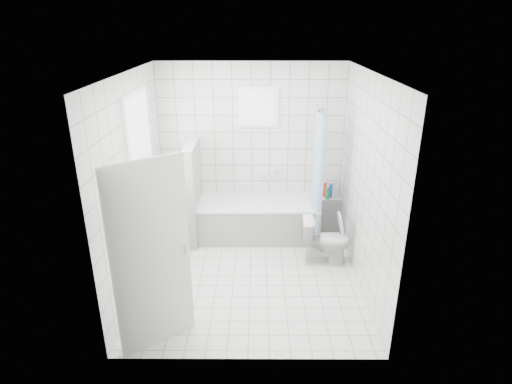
{
  "coord_description": "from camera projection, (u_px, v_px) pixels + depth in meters",
  "views": [
    {
      "loc": [
        0.1,
        -4.83,
        3.14
      ],
      "look_at": [
        0.07,
        0.35,
        1.05
      ],
      "focal_mm": 30.0,
      "sensor_mm": 36.0,
      "label": 1
    }
  ],
  "objects": [
    {
      "name": "sill_bottles",
      "position": [
        151.0,
        194.0,
        5.6
      ],
      "size": [
        0.17,
        0.47,
        0.3
      ],
      "color": "silver",
      "rests_on": "window_sill"
    },
    {
      "name": "ground",
      "position": [
        250.0,
        275.0,
        5.65
      ],
      "size": [
        3.0,
        3.0,
        0.0
      ],
      "primitive_type": "plane",
      "color": "white",
      "rests_on": "ground"
    },
    {
      "name": "toilet",
      "position": [
        326.0,
        241.0,
        5.85
      ],
      "size": [
        0.67,
        0.4,
        0.66
      ],
      "primitive_type": "imported",
      "rotation": [
        0.0,
        0.0,
        1.52
      ],
      "color": "silver",
      "rests_on": "ground"
    },
    {
      "name": "wall_right",
      "position": [
        366.0,
        184.0,
        5.16
      ],
      "size": [
        0.02,
        3.0,
        2.6
      ],
      "primitive_type": "cube",
      "color": "white",
      "rests_on": "ground"
    },
    {
      "name": "curtain_rod",
      "position": [
        319.0,
        108.0,
        5.92
      ],
      "size": [
        0.02,
        0.8,
        0.02
      ],
      "primitive_type": "cylinder",
      "rotation": [
        1.57,
        0.0,
        0.0
      ],
      "color": "silver",
      "rests_on": "wall_back"
    },
    {
      "name": "door",
      "position": [
        152.0,
        258.0,
        4.13
      ],
      "size": [
        0.67,
        0.51,
        2.0
      ],
      "primitive_type": "cube",
      "rotation": [
        0.0,
        0.0,
        -0.93
      ],
      "color": "silver",
      "rests_on": "ground"
    },
    {
      "name": "wall_back",
      "position": [
        251.0,
        149.0,
        6.55
      ],
      "size": [
        2.8,
        0.02,
        2.6
      ],
      "primitive_type": "cube",
      "color": "white",
      "rests_on": "ground"
    },
    {
      "name": "tub_faucet",
      "position": [
        265.0,
        177.0,
        6.68
      ],
      "size": [
        0.18,
        0.06,
        0.06
      ],
      "primitive_type": "cube",
      "color": "silver",
      "rests_on": "wall_back"
    },
    {
      "name": "wall_front",
      "position": [
        247.0,
        244.0,
        3.77
      ],
      "size": [
        2.8,
        0.02,
        2.6
      ],
      "primitive_type": "cube",
      "color": "white",
      "rests_on": "ground"
    },
    {
      "name": "ledge_bottles",
      "position": [
        327.0,
        191.0,
        6.67
      ],
      "size": [
        0.15,
        0.17,
        0.23
      ],
      "color": "red",
      "rests_on": "tiled_ledge"
    },
    {
      "name": "window_sill",
      "position": [
        151.0,
        207.0,
        5.61
      ],
      "size": [
        0.18,
        1.02,
        0.08
      ],
      "primitive_type": "cube",
      "color": "white",
      "rests_on": "wall_left"
    },
    {
      "name": "partition_wall",
      "position": [
        193.0,
        192.0,
        6.37
      ],
      "size": [
        0.15,
        0.85,
        1.5
      ],
      "primitive_type": "cube",
      "color": "white",
      "rests_on": "ground"
    },
    {
      "name": "bathtub",
      "position": [
        258.0,
        219.0,
        6.58
      ],
      "size": [
        1.81,
        0.77,
        0.58
      ],
      "color": "white",
      "rests_on": "ground"
    },
    {
      "name": "window_left",
      "position": [
        142.0,
        153.0,
        5.33
      ],
      "size": [
        0.01,
        0.9,
        1.4
      ],
      "primitive_type": "cube",
      "color": "white",
      "rests_on": "wall_left"
    },
    {
      "name": "wall_left",
      "position": [
        134.0,
        183.0,
        5.17
      ],
      "size": [
        0.02,
        3.0,
        2.6
      ],
      "primitive_type": "cube",
      "color": "white",
      "rests_on": "ground"
    },
    {
      "name": "window_back",
      "position": [
        258.0,
        107.0,
        6.27
      ],
      "size": [
        0.5,
        0.01,
        0.5
      ],
      "primitive_type": "cube",
      "color": "white",
      "rests_on": "wall_back"
    },
    {
      "name": "shower_curtain",
      "position": [
        317.0,
        173.0,
        6.13
      ],
      "size": [
        0.14,
        0.48,
        1.78
      ],
      "primitive_type": null,
      "color": "#427FC3",
      "rests_on": "curtain_rod"
    },
    {
      "name": "ceiling",
      "position": [
        249.0,
        73.0,
        4.68
      ],
      "size": [
        3.0,
        3.0,
        0.0
      ],
      "primitive_type": "plane",
      "rotation": [
        3.14,
        0.0,
        0.0
      ],
      "color": "white",
      "rests_on": "ground"
    },
    {
      "name": "tiled_ledge",
      "position": [
        327.0,
        213.0,
        6.82
      ],
      "size": [
        0.4,
        0.24,
        0.55
      ],
      "primitive_type": "cube",
      "color": "white",
      "rests_on": "ground"
    }
  ]
}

